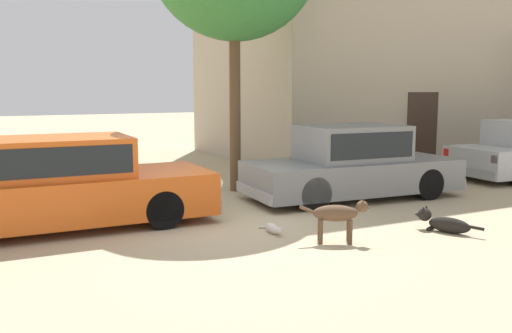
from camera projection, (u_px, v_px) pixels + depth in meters
ground_plane at (225, 225)px, 8.94m from camera, size 80.00×80.00×0.00m
parked_sedan_nearest at (62, 183)px, 8.72m from camera, size 4.86×1.82×1.45m
parked_sedan_second at (352, 162)px, 11.11m from camera, size 4.55×2.00×1.48m
apartment_block at (395, 15)px, 18.73m from camera, size 12.06×6.86×9.34m
stray_dog_spotted at (339, 214)px, 7.90m from camera, size 0.95×0.54×0.65m
stray_dog_tan at (442, 222)px, 8.53m from camera, size 0.53×1.01×0.37m
stray_cat at (273, 229)px, 8.44m from camera, size 0.23×0.66×0.16m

